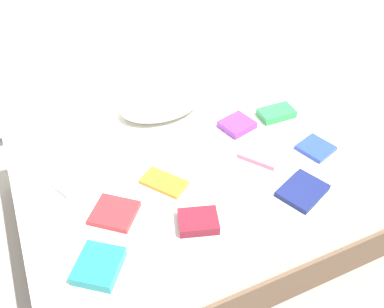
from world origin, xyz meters
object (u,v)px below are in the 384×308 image
at_px(textbook_maroon, 198,221).
at_px(textbook_teal, 99,266).
at_px(textbook_blue, 316,148).
at_px(textbook_red, 114,213).
at_px(textbook_purple, 237,125).
at_px(textbook_orange, 164,182).
at_px(textbook_pink, 261,154).
at_px(pillow, 160,104).
at_px(bed, 195,188).
at_px(textbook_white, 79,178).
at_px(textbook_green, 276,113).
at_px(textbook_navy, 303,191).

bearing_deg(textbook_maroon, textbook_teal, -157.32).
distance_m(textbook_blue, textbook_red, 1.19).
height_order(textbook_blue, textbook_teal, textbook_teal).
distance_m(textbook_purple, textbook_red, 0.95).
bearing_deg(textbook_orange, textbook_pink, 52.03).
height_order(pillow, textbook_maroon, pillow).
distance_m(bed, textbook_white, 0.70).
height_order(textbook_orange, textbook_red, textbook_red).
height_order(pillow, textbook_blue, pillow).
distance_m(textbook_maroon, textbook_white, 0.69).
bearing_deg(textbook_blue, textbook_pink, 146.64).
xyz_separation_m(bed, textbook_green, (0.62, 0.14, 0.28)).
bearing_deg(textbook_pink, textbook_orange, -127.43).
bearing_deg(textbook_purple, textbook_green, -15.18).
bearing_deg(textbook_pink, textbook_red, -120.53).
relative_size(textbook_pink, textbook_navy, 0.92).
height_order(textbook_orange, textbook_teal, textbook_teal).
bearing_deg(textbook_orange, textbook_red, -108.10).
xyz_separation_m(pillow, textbook_red, (-0.52, -0.71, -0.04)).
bearing_deg(textbook_blue, textbook_red, 161.31).
bearing_deg(textbook_orange, pillow, 124.37).
xyz_separation_m(textbook_orange, textbook_purple, (0.58, 0.26, 0.01)).
xyz_separation_m(textbook_purple, textbook_navy, (0.04, -0.61, -0.01)).
distance_m(textbook_pink, textbook_navy, 0.33).
distance_m(textbook_blue, textbook_orange, 0.90).
bearing_deg(bed, textbook_pink, -23.04).
xyz_separation_m(textbook_white, textbook_red, (0.10, -0.31, -0.01)).
height_order(textbook_maroon, textbook_red, textbook_maroon).
height_order(textbook_green, textbook_red, textbook_green).
bearing_deg(textbook_red, textbook_purple, 61.90).
distance_m(textbook_pink, textbook_teal, 1.08).
height_order(textbook_white, textbook_green, textbook_green).
xyz_separation_m(bed, textbook_red, (-0.54, -0.22, 0.27)).
bearing_deg(bed, pillow, 92.51).
bearing_deg(pillow, textbook_blue, -46.79).
height_order(bed, pillow, pillow).
xyz_separation_m(textbook_green, textbook_red, (-1.16, -0.36, -0.01)).
xyz_separation_m(bed, pillow, (-0.02, 0.49, 0.31)).
distance_m(bed, textbook_navy, 0.67).
xyz_separation_m(textbook_orange, textbook_teal, (-0.44, -0.36, 0.01)).
bearing_deg(textbook_white, bed, -33.16).
relative_size(textbook_teal, textbook_green, 0.92).
bearing_deg(textbook_purple, bed, -172.93).
bearing_deg(textbook_maroon, bed, 84.48).
xyz_separation_m(textbook_blue, textbook_red, (-1.19, 0.01, 0.00)).
bearing_deg(textbook_maroon, textbook_orange, 116.73).
bearing_deg(textbook_white, textbook_blue, -39.23).
bearing_deg(textbook_teal, textbook_purple, -21.46).
bearing_deg(textbook_green, pillow, 152.51).
relative_size(textbook_white, textbook_green, 1.12).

